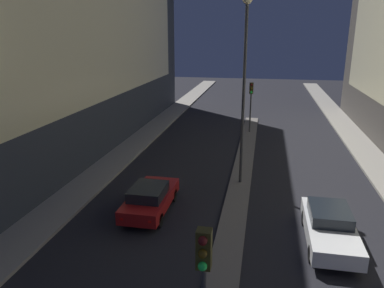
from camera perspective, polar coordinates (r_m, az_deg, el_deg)
The scene contains 6 objects.
median_strip at distance 22.24m, azimuth 7.53°, elevation -4.84°, with size 1.18×31.26×0.11m.
traffic_light_near at distance 8.48m, azimuth 1.76°, elevation -19.42°, with size 0.32×0.42×4.13m.
traffic_light_mid at distance 31.22m, azimuth 8.98°, elevation 7.24°, with size 0.32×0.42×4.13m.
street_lamp at distance 19.72m, azimuth 8.04°, elevation 11.63°, with size 0.50×0.50×9.85m.
car_left_lane at distance 17.74m, azimuth -6.39°, elevation -8.20°, with size 1.77×4.29×1.40m.
car_right_lane at distance 16.22m, azimuth 20.22°, elevation -11.69°, with size 1.82×4.58×1.40m.
Camera 1 is at (1.07, -4.05, 8.15)m, focal length 35.00 mm.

